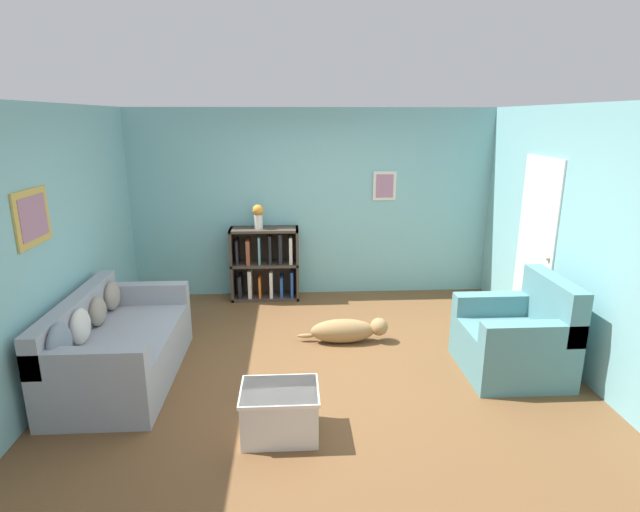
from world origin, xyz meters
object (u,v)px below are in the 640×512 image
object	(u,v)px
dog	(347,330)
vase	(258,215)
recliner_chair	(517,339)
coffee_table	(280,410)
bookshelf	(266,264)
couch	(117,348)

from	to	relation	value
dog	vase	size ratio (longest dim) A/B	3.13
recliner_chair	coffee_table	xyz separation A→B (m)	(-2.33, -0.90, -0.14)
vase	bookshelf	bearing A→B (deg)	13.90
coffee_table	dog	size ratio (longest dim) A/B	0.60
vase	recliner_chair	bearing A→B (deg)	-40.43
couch	dog	world-z (taller)	couch
coffee_table	couch	bearing A→B (deg)	148.32
dog	vase	distance (m)	2.12
bookshelf	dog	size ratio (longest dim) A/B	0.98
coffee_table	dog	distance (m)	1.83
recliner_chair	coffee_table	distance (m)	2.50
couch	recliner_chair	xyz separation A→B (m)	(3.91, -0.08, 0.03)
recliner_chair	bookshelf	bearing A→B (deg)	138.50
bookshelf	dog	bearing A→B (deg)	-56.96
dog	recliner_chair	bearing A→B (deg)	-25.71
coffee_table	recliner_chair	bearing A→B (deg)	21.20
couch	bookshelf	world-z (taller)	bookshelf
couch	dog	bearing A→B (deg)	16.70
bookshelf	dog	world-z (taller)	bookshelf
bookshelf	coffee_table	distance (m)	3.21
couch	recliner_chair	distance (m)	3.91
coffee_table	dog	world-z (taller)	coffee_table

